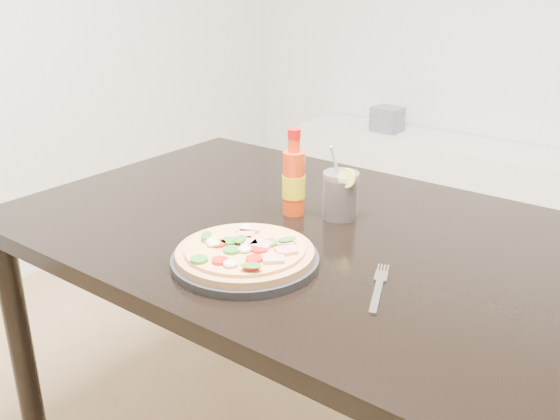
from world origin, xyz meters
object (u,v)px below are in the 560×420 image
Objects in this scene: plate at (245,260)px; hot_sauce_bottle at (294,181)px; cola_cup at (340,196)px; pizza at (245,251)px; dining_table at (312,261)px; media_console at (429,186)px; fork at (379,286)px.

plate is 0.30m from hot_sauce_bottle.
hot_sauce_bottle is (-0.08, 0.27, 0.07)m from plate.
hot_sauce_bottle is 1.19× the size of cola_cup.
hot_sauce_bottle is at bearing 106.69° from plate.
cola_cup is at bearing 86.96° from plate.
pizza is at bearing -73.27° from hot_sauce_bottle.
media_console is at bearing 105.44° from dining_table.
media_console is at bearing 106.71° from cola_cup.
hot_sauce_bottle is at bearing 106.73° from pizza.
media_console is (-0.49, 2.00, -0.51)m from plate.
cola_cup is (0.02, 0.32, 0.02)m from pizza.
dining_table is 0.31m from fork.
dining_table is at bearing -74.56° from media_console.
dining_table is at bearing 89.60° from pizza.
dining_table reaches higher than media_console.
cola_cup is 1.84m from media_console.
cola_cup is 0.35m from fork.
plate is (-0.00, -0.23, 0.09)m from dining_table.
hot_sauce_bottle is 0.15× the size of media_console.
fork is (0.34, -0.20, -0.08)m from hot_sauce_bottle.
dining_table is 1.00× the size of media_console.
pizza is at bearing -46.24° from plate.
dining_table is 0.16m from cola_cup.
fork is at bearing -68.84° from media_console.
pizza is at bearing -76.32° from media_console.
hot_sauce_bottle is 0.40m from fork.
cola_cup is (0.02, 0.09, 0.14)m from dining_table.
hot_sauce_bottle reaches higher than pizza.
plate reaches higher than media_console.
pizza reaches higher than fork.
cola_cup is at bearing 25.90° from hot_sauce_bottle.
pizza is 0.32m from cola_cup.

